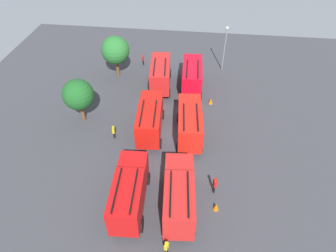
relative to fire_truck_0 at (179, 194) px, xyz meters
The scene contains 16 objects.
ground_plane 9.80m from the fire_truck_0, 12.48° to the left, with size 55.77×55.77×0.00m, color #38383D.
fire_truck_0 is the anchor object (origin of this frame).
fire_truck_1 9.41m from the fire_truck_0, ahead, with size 7.38×3.25×3.88m.
fire_truck_2 18.84m from the fire_truck_0, ahead, with size 7.29×2.98×3.88m.
fire_truck_3 4.25m from the fire_truck_0, 92.71° to the left, with size 7.33×3.09×3.88m.
fire_truck_4 10.35m from the fire_truck_0, 23.24° to the left, with size 7.36×3.19×3.88m.
fire_truck_5 19.31m from the fire_truck_0, 12.68° to the left, with size 7.40×3.32×3.88m.
firefighter_0 25.61m from the fire_truck_0, 17.41° to the left, with size 0.48×0.36×1.63m.
firefighter_1 11.55m from the fire_truck_0, 44.03° to the left, with size 0.43×0.26×1.62m.
firefighter_2 4.35m from the fire_truck_0, behind, with size 0.47×0.36×1.61m.
firefighter_3 3.96m from the fire_truck_0, 54.64° to the right, with size 0.47×0.33×1.84m.
tree_0 16.51m from the fire_truck_0, 48.92° to the left, with size 3.54×3.54×5.49m.
tree_1 23.60m from the fire_truck_0, 27.06° to the left, with size 3.85×3.85×5.96m.
traffic_cone_0 3.77m from the fire_truck_0, 84.30° to the right, with size 0.51×0.51×0.73m, color #F2600C.
traffic_cone_1 16.19m from the fire_truck_0, ahead, with size 0.52×0.52×0.75m, color #F2600C.
lamppost 24.93m from the fire_truck_0, ahead, with size 0.36×0.36×6.60m.
Camera 1 is at (-24.12, -2.91, 23.13)m, focal length 31.59 mm.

